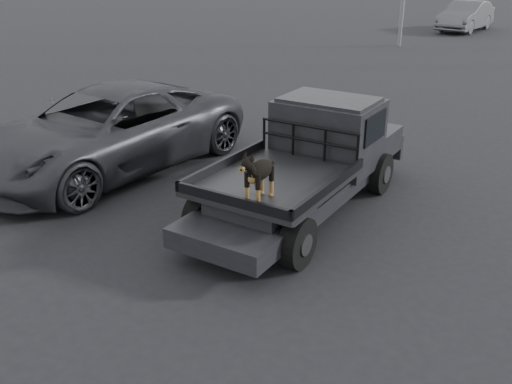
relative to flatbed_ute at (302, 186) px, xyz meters
The scene contains 7 objects.
ground 1.86m from the flatbed_ute, 89.00° to the right, with size 120.00×120.00×0.00m, color black.
flatbed_ute is the anchor object (origin of this frame).
ute_cab 1.31m from the flatbed_ute, 90.00° to the left, with size 1.72×1.30×0.88m, color black, non-canonical shape.
headache_rack 0.76m from the flatbed_ute, 90.00° to the left, with size 1.80×0.08×0.55m, color black, non-canonical shape.
dog 1.93m from the flatbed_ute, 83.01° to the right, with size 0.32×0.60×0.74m, color black, non-canonical shape.
parked_suv 4.32m from the flatbed_ute, behind, with size 2.75×5.96×1.66m, color #2F2F34.
distant_car_a 26.21m from the flatbed_ute, 97.58° to the left, with size 1.69×4.84×1.59m, color #535358.
Camera 1 is at (4.07, -6.23, 4.18)m, focal length 40.00 mm.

